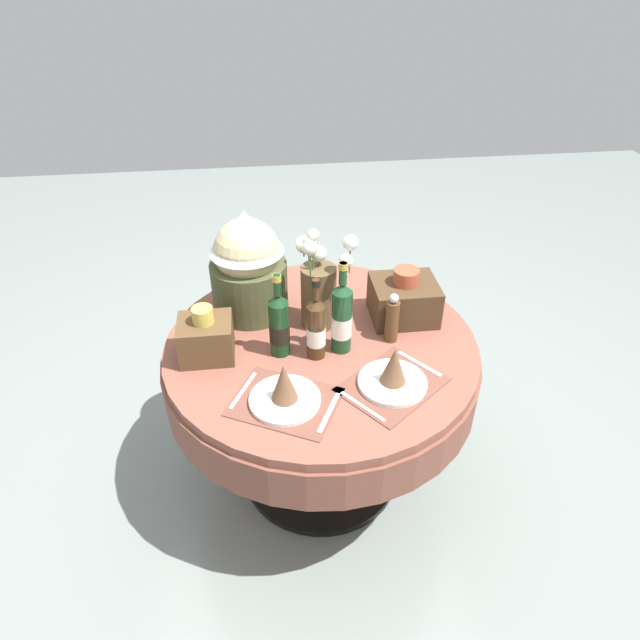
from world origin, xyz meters
name	(u,v)px	position (x,y,z in m)	size (l,w,h in m)	color
ground	(321,470)	(0.00, 0.00, 0.00)	(8.00, 8.00, 0.00)	gray
dining_table	(321,369)	(0.00, 0.00, 0.61)	(1.22, 1.22, 0.75)	brown
place_setting_left	(285,392)	(-0.16, -0.31, 0.79)	(0.42, 0.39, 0.16)	brown
place_setting_right	(393,375)	(0.21, -0.27, 0.79)	(0.43, 0.41, 0.16)	brown
flower_vase	(319,287)	(0.01, 0.12, 0.92)	(0.22, 0.24, 0.42)	brown
wine_bottle_left	(342,318)	(0.07, -0.05, 0.89)	(0.08, 0.08, 0.37)	#194223
wine_bottle_centre	(316,328)	(-0.03, -0.08, 0.87)	(0.07, 0.07, 0.33)	#422814
wine_bottle_right	(279,325)	(-0.16, -0.05, 0.87)	(0.07, 0.07, 0.33)	#143819
pepper_mill	(392,319)	(0.27, -0.02, 0.84)	(0.05, 0.05, 0.21)	brown
gift_tub_back_left	(248,261)	(-0.26, 0.25, 0.98)	(0.30, 0.30, 0.44)	#474C2D
woven_basket_side_left	(206,337)	(-0.42, -0.03, 0.83)	(0.19, 0.17, 0.21)	brown
woven_basket_side_right	(404,299)	(0.35, 0.13, 0.83)	(0.26, 0.22, 0.22)	#47331E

